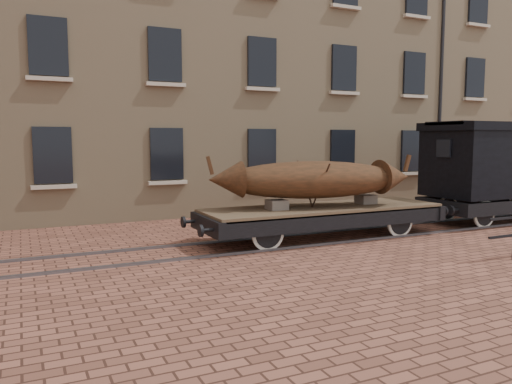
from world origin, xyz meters
name	(u,v)px	position (x,y,z in m)	size (l,w,h in m)	color
ground	(309,240)	(0.00, 0.00, 0.00)	(90.00, 90.00, 0.00)	brown
warehouse_cream	(253,45)	(3.00, 9.99, 7.00)	(40.00, 10.19, 14.00)	tan
rail_track	(309,239)	(0.00, 0.00, 0.03)	(30.00, 1.52, 0.06)	#59595E
flatcar_wagon	(323,213)	(0.43, 0.00, 0.70)	(7.46, 2.02, 1.13)	brown
iron_boat	(313,179)	(0.08, 0.00, 1.62)	(5.60, 2.61, 1.39)	#542D18
goods_van	(505,160)	(7.40, 0.00, 2.01)	(6.21, 2.26, 3.21)	black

